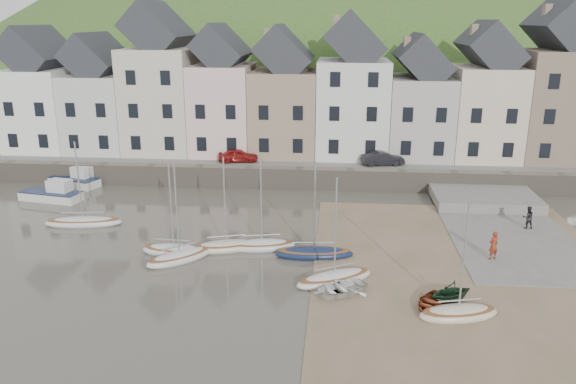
# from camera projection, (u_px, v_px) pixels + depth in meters

# --- Properties ---
(ground) EXTENTS (160.00, 160.00, 0.00)m
(ground) POSITION_uv_depth(u_px,v_px,m) (279.00, 271.00, 33.06)
(ground) COLOR #474138
(ground) RESTS_ON ground
(quay_land) EXTENTS (90.00, 30.00, 1.50)m
(quay_land) POSITION_uv_depth(u_px,v_px,m) (308.00, 144.00, 63.31)
(quay_land) COLOR #335722
(quay_land) RESTS_ON ground
(quay_street) EXTENTS (70.00, 7.00, 0.10)m
(quay_street) POSITION_uv_depth(u_px,v_px,m) (302.00, 161.00, 52.12)
(quay_street) COLOR slate
(quay_street) RESTS_ON quay_land
(seawall) EXTENTS (70.00, 1.20, 1.80)m
(seawall) POSITION_uv_depth(u_px,v_px,m) (299.00, 178.00, 48.98)
(seawall) COLOR slate
(seawall) RESTS_ON ground
(beach) EXTENTS (18.00, 26.00, 0.06)m
(beach) POSITION_uv_depth(u_px,v_px,m) (471.00, 277.00, 32.12)
(beach) COLOR brown
(beach) RESTS_ON ground
(slipway) EXTENTS (8.00, 18.00, 0.12)m
(slipway) POSITION_uv_depth(u_px,v_px,m) (504.00, 229.00, 39.39)
(slipway) COLOR slate
(slipway) RESTS_ON ground
(hillside) EXTENTS (134.40, 84.00, 84.00)m
(hillside) POSITION_uv_depth(u_px,v_px,m) (287.00, 216.00, 95.90)
(hillside) COLOR #335722
(hillside) RESTS_ON ground
(townhouse_terrace) EXTENTS (61.05, 8.00, 13.93)m
(townhouse_terrace) POSITION_uv_depth(u_px,v_px,m) (323.00, 94.00, 53.61)
(townhouse_terrace) COLOR white
(townhouse_terrace) RESTS_ON quay_land
(sailboat_0) EXTENTS (5.66, 2.29, 6.32)m
(sailboat_0) POSITION_uv_depth(u_px,v_px,m) (83.00, 222.00, 40.28)
(sailboat_0) COLOR silver
(sailboat_0) RESTS_ON ground
(sailboat_1) EXTENTS (4.18, 1.76, 6.32)m
(sailboat_1) POSITION_uv_depth(u_px,v_px,m) (174.00, 250.00, 35.35)
(sailboat_1) COLOR silver
(sailboat_1) RESTS_ON ground
(sailboat_2) EXTENTS (4.61, 2.74, 6.32)m
(sailboat_2) POSITION_uv_depth(u_px,v_px,m) (226.00, 246.00, 35.97)
(sailboat_2) COLOR beige
(sailboat_2) RESTS_ON ground
(sailboat_3) EXTENTS (4.22, 4.00, 6.32)m
(sailboat_3) POSITION_uv_depth(u_px,v_px,m) (179.00, 257.00, 34.34)
(sailboat_3) COLOR silver
(sailboat_3) RESTS_ON ground
(sailboat_4) EXTENTS (4.54, 2.29, 6.32)m
(sailboat_4) POSITION_uv_depth(u_px,v_px,m) (262.00, 245.00, 36.14)
(sailboat_4) COLOR silver
(sailboat_4) RESTS_ON ground
(sailboat_5) EXTENTS (5.00, 1.90, 6.32)m
(sailboat_5) POSITION_uv_depth(u_px,v_px,m) (314.00, 253.00, 34.93)
(sailboat_5) COLOR #142041
(sailboat_5) RESTS_ON ground
(sailboat_6) EXTENTS (4.82, 3.60, 6.32)m
(sailboat_6) POSITION_uv_depth(u_px,v_px,m) (334.00, 278.00, 31.54)
(sailboat_6) COLOR silver
(sailboat_6) RESTS_ON ground
(sailboat_7) EXTENTS (4.30, 2.43, 6.32)m
(sailboat_7) POSITION_uv_depth(u_px,v_px,m) (458.00, 313.00, 27.79)
(sailboat_7) COLOR beige
(sailboat_7) RESTS_ON ground
(motorboat_0) EXTENTS (5.30, 2.66, 1.70)m
(motorboat_0) POSITION_uv_depth(u_px,v_px,m) (53.00, 193.00, 45.75)
(motorboat_0) COLOR silver
(motorboat_0) RESTS_ON ground
(motorboat_2) EXTENTS (4.93, 3.19, 1.70)m
(motorboat_2) POSITION_uv_depth(u_px,v_px,m) (76.00, 179.00, 49.77)
(motorboat_2) COLOR silver
(motorboat_2) RESTS_ON ground
(rowboat_white) EXTENTS (3.82, 3.55, 0.64)m
(rowboat_white) POSITION_uv_depth(u_px,v_px,m) (339.00, 288.00, 30.05)
(rowboat_white) COLOR white
(rowboat_white) RESTS_ON beach
(rowboat_green) EXTENTS (3.08, 2.94, 1.27)m
(rowboat_green) POSITION_uv_depth(u_px,v_px,m) (451.00, 292.00, 28.95)
(rowboat_green) COLOR #15311B
(rowboat_green) RESTS_ON beach
(rowboat_red) EXTENTS (2.88, 3.15, 0.53)m
(rowboat_red) POSITION_uv_depth(u_px,v_px,m) (431.00, 302.00, 28.72)
(rowboat_red) COLOR brown
(rowboat_red) RESTS_ON beach
(person_red) EXTENTS (0.78, 0.69, 1.78)m
(person_red) POSITION_uv_depth(u_px,v_px,m) (494.00, 245.00, 34.14)
(person_red) COLOR maroon
(person_red) RESTS_ON slipway
(person_dark) EXTENTS (0.84, 0.69, 1.61)m
(person_dark) POSITION_uv_depth(u_px,v_px,m) (528.00, 217.00, 39.24)
(person_dark) COLOR black
(person_dark) RESTS_ON slipway
(car_left) EXTENTS (3.79, 2.03, 1.22)m
(car_left) POSITION_uv_depth(u_px,v_px,m) (238.00, 155.00, 51.47)
(car_left) COLOR maroon
(car_left) RESTS_ON quay_street
(car_right) EXTENTS (3.98, 2.03, 1.25)m
(car_right) POSITION_uv_depth(u_px,v_px,m) (383.00, 158.00, 50.35)
(car_right) COLOR black
(car_right) RESTS_ON quay_street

